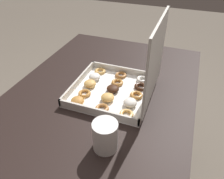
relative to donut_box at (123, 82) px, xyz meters
The scene contains 3 objects.
dining_table 0.20m from the donut_box, 65.91° to the right, with size 1.14×0.76×0.72m.
donut_box is the anchor object (origin of this frame).
coffee_mug 0.27m from the donut_box, ahead, with size 0.08×0.08×0.10m.
Camera 1 is at (0.65, 0.30, 1.28)m, focal length 35.00 mm.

